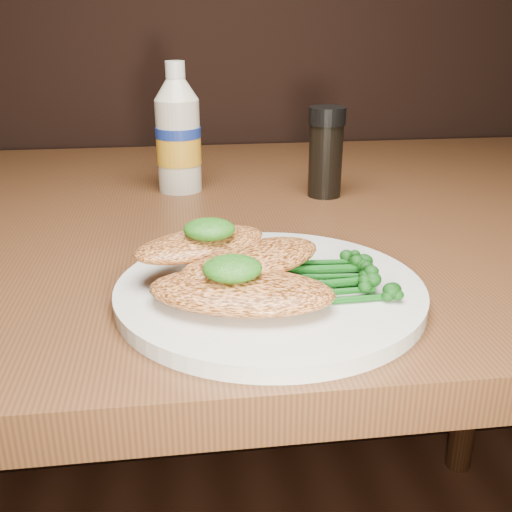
{
  "coord_description": "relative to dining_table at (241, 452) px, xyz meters",
  "views": [
    {
      "loc": [
        -0.07,
        0.33,
        0.98
      ],
      "look_at": [
        -0.01,
        0.79,
        0.79
      ],
      "focal_mm": 42.71,
      "sensor_mm": 36.0,
      "label": 1
    }
  ],
  "objects": [
    {
      "name": "mayo_bottle",
      "position": [
        -0.07,
        0.1,
        0.46
      ],
      "size": [
        0.06,
        0.06,
        0.17
      ],
      "primitive_type": null,
      "rotation": [
        0.0,
        0.0,
        -0.02
      ],
      "color": "beige",
      "rests_on": "dining_table"
    },
    {
      "name": "broccolini_bundle",
      "position": [
        0.04,
        -0.27,
        0.4
      ],
      "size": [
        0.15,
        0.12,
        0.02
      ],
      "primitive_type": null,
      "rotation": [
        0.0,
        0.0,
        -0.19
      ],
      "color": "#114E13",
      "rests_on": "plate"
    },
    {
      "name": "pesto_front",
      "position": [
        -0.03,
        -0.29,
        0.42
      ],
      "size": [
        0.05,
        0.05,
        0.02
      ],
      "primitive_type": "ellipsoid",
      "rotation": [
        0.0,
        0.0,
        -0.08
      ],
      "color": "black",
      "rests_on": "chicken_front"
    },
    {
      "name": "chicken_front",
      "position": [
        -0.03,
        -0.3,
        0.4
      ],
      "size": [
        0.16,
        0.11,
        0.02
      ],
      "primitive_type": "ellipsoid",
      "rotation": [
        0.0,
        0.0,
        -0.26
      ],
      "color": "#E38548",
      "rests_on": "plate"
    },
    {
      "name": "pesto_back",
      "position": [
        -0.05,
        -0.23,
        0.43
      ],
      "size": [
        0.05,
        0.05,
        0.02
      ],
      "primitive_type": "ellipsoid",
      "rotation": [
        0.0,
        0.0,
        -0.21
      ],
      "color": "black",
      "rests_on": "chicken_back"
    },
    {
      "name": "pepper_grinder",
      "position": [
        0.12,
        0.04,
        0.43
      ],
      "size": [
        0.06,
        0.06,
        0.12
      ],
      "primitive_type": null,
      "rotation": [
        0.0,
        0.0,
        -0.34
      ],
      "color": "black",
      "rests_on": "dining_table"
    },
    {
      "name": "chicken_back",
      "position": [
        -0.06,
        -0.23,
        0.42
      ],
      "size": [
        0.14,
        0.11,
        0.02
      ],
      "primitive_type": "ellipsoid",
      "rotation": [
        0.0,
        0.0,
        0.46
      ],
      "color": "#E38548",
      "rests_on": "plate"
    },
    {
      "name": "dining_table",
      "position": [
        0.0,
        0.0,
        0.0
      ],
      "size": [
        1.2,
        0.8,
        0.75
      ],
      "primitive_type": null,
      "color": "#442414",
      "rests_on": "floor"
    },
    {
      "name": "chicken_mid",
      "position": [
        -0.01,
        -0.25,
        0.41
      ],
      "size": [
        0.15,
        0.13,
        0.02
      ],
      "primitive_type": "ellipsoid",
      "rotation": [
        0.0,
        0.0,
        0.53
      ],
      "color": "#E38548",
      "rests_on": "plate"
    },
    {
      "name": "plate",
      "position": [
        -0.0,
        -0.26,
        0.38
      ],
      "size": [
        0.26,
        0.26,
        0.01
      ],
      "primitive_type": "cylinder",
      "color": "silver",
      "rests_on": "dining_table"
    }
  ]
}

